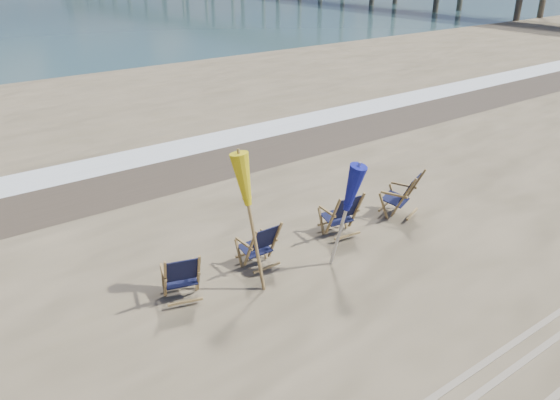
% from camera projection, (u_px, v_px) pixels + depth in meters
% --- Properties ---
extents(surf_foam, '(200.00, 1.40, 0.01)m').
position_uv_depth(surf_foam, '(149.00, 155.00, 15.02)').
color(surf_foam, silver).
rests_on(surf_foam, ground).
extents(wet_sand_strip, '(200.00, 2.60, 0.00)m').
position_uv_depth(wet_sand_strip, '(173.00, 171.00, 13.92)').
color(wet_sand_strip, '#42362A').
rests_on(wet_sand_strip, ground).
extents(tire_tracks, '(80.00, 1.30, 0.01)m').
position_uv_depth(tire_tracks, '(514.00, 397.00, 6.90)').
color(tire_tracks, gray).
rests_on(tire_tracks, ground).
extents(beach_chair_0, '(0.77, 0.82, 0.93)m').
position_uv_depth(beach_chair_0, '(199.00, 275.00, 8.63)').
color(beach_chair_0, black).
rests_on(beach_chair_0, ground).
extents(beach_chair_1, '(0.60, 0.68, 0.94)m').
position_uv_depth(beach_chair_1, '(275.00, 242.00, 9.60)').
color(beach_chair_1, black).
rests_on(beach_chair_1, ground).
extents(beach_chair_2, '(0.72, 0.79, 0.99)m').
position_uv_depth(beach_chair_2, '(357.00, 212.00, 10.64)').
color(beach_chair_2, black).
rests_on(beach_chair_2, ground).
extents(beach_chair_3, '(0.89, 0.94, 1.03)m').
position_uv_depth(beach_chair_3, '(413.00, 190.00, 11.55)').
color(beach_chair_3, black).
rests_on(beach_chair_3, ground).
extents(umbrella_yellow, '(0.30, 0.30, 2.37)m').
position_uv_depth(umbrella_yellow, '(252.00, 187.00, 8.37)').
color(umbrella_yellow, olive).
rests_on(umbrella_yellow, ground).
extents(umbrella_blue, '(0.30, 0.30, 2.01)m').
position_uv_depth(umbrella_blue, '(344.00, 190.00, 9.11)').
color(umbrella_blue, '#A5A5AD').
rests_on(umbrella_blue, ground).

